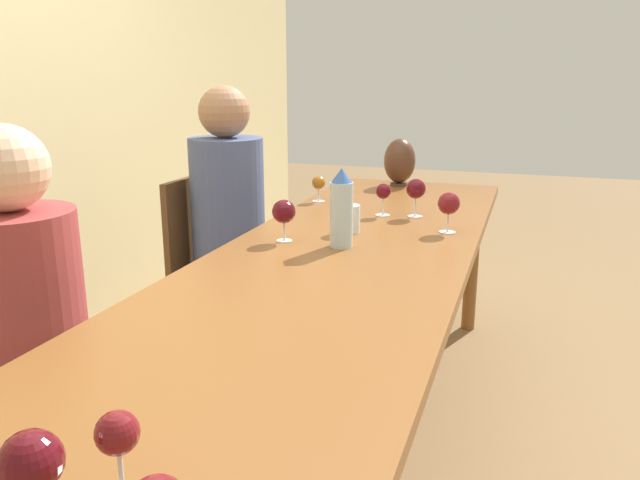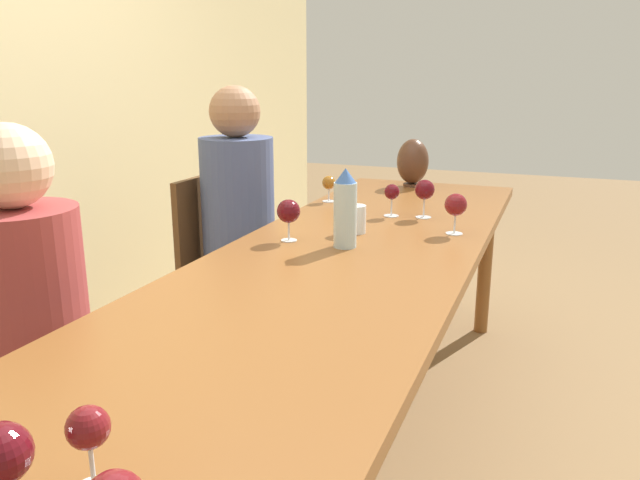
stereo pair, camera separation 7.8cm
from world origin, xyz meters
name	(u,v)px [view 2 (the right image)]	position (x,y,z in m)	size (l,w,h in m)	color
ground_plane	(340,463)	(0.00, 0.00, 0.00)	(14.00, 14.00, 0.00)	olive
dining_table	(341,276)	(0.00, 0.00, 0.70)	(2.95, 0.82, 0.77)	brown
water_bottle	(345,209)	(0.10, 0.02, 0.90)	(0.08, 0.08, 0.27)	#ADCCD6
water_tumbler	(355,219)	(0.30, 0.05, 0.82)	(0.08, 0.08, 0.10)	silver
vase	(413,162)	(1.33, 0.08, 0.89)	(0.16, 0.16, 0.24)	#4C2D1E
wine_glass_0	(88,431)	(-1.23, -0.06, 0.86)	(0.06, 0.06, 0.13)	silver
wine_glass_1	(456,205)	(0.41, -0.29, 0.87)	(0.08, 0.08, 0.15)	silver
wine_glass_3	(2,456)	(-1.32, 0.00, 0.86)	(0.08, 0.08, 0.14)	silver
wine_glass_4	(289,212)	(0.11, 0.23, 0.87)	(0.08, 0.08, 0.15)	silver
wine_glass_5	(329,184)	(0.80, 0.34, 0.85)	(0.06, 0.06, 0.12)	silver
wine_glass_6	(425,190)	(0.64, -0.13, 0.88)	(0.08, 0.08, 0.16)	silver
wine_glass_7	(392,193)	(0.61, 0.00, 0.86)	(0.06, 0.06, 0.13)	silver
chair_near	(18,381)	(-0.62, 0.76, 0.48)	(0.44, 0.44, 0.88)	brown
chair_far	(227,264)	(0.58, 0.76, 0.48)	(0.44, 0.44, 0.88)	brown
person_near	(32,327)	(-0.62, 0.68, 0.66)	(0.32, 0.32, 1.22)	#2D2D38
person_far	(241,220)	(0.58, 0.68, 0.70)	(0.32, 0.32, 1.29)	#2D2D38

